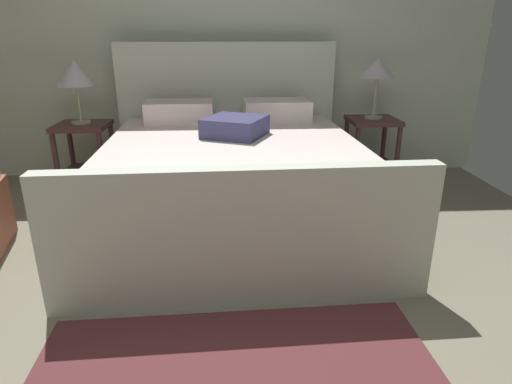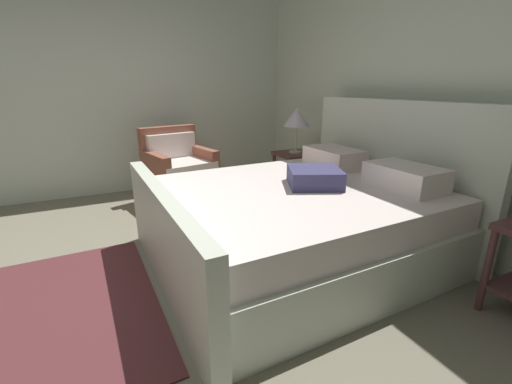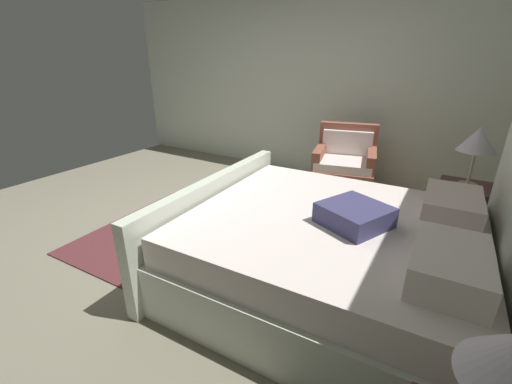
% 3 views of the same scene
% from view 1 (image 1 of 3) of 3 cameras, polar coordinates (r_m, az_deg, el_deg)
% --- Properties ---
extents(wall_back, '(5.14, 0.12, 2.56)m').
position_cam_1_polar(wall_back, '(4.32, -4.74, 19.33)').
color(wall_back, silver).
rests_on(wall_back, ground).
extents(bed, '(2.04, 2.28, 1.27)m').
position_cam_1_polar(bed, '(3.22, -3.07, 2.36)').
color(bed, beige).
rests_on(bed, ground).
extents(nightstand_right, '(0.44, 0.44, 0.60)m').
position_cam_1_polar(nightstand_right, '(4.22, 14.95, 6.72)').
color(nightstand_right, '#522E2F').
rests_on(nightstand_right, ground).
extents(table_lamp_right, '(0.31, 0.31, 0.54)m').
position_cam_1_polar(table_lamp_right, '(4.13, 15.75, 15.28)').
color(table_lamp_right, '#B7B293').
rests_on(table_lamp_right, nightstand_right).
extents(nightstand_left, '(0.44, 0.44, 0.60)m').
position_cam_1_polar(nightstand_left, '(4.13, -21.63, 5.69)').
color(nightstand_left, '#522E2F').
rests_on(nightstand_left, ground).
extents(table_lamp_left, '(0.31, 0.31, 0.53)m').
position_cam_1_polar(table_lamp_left, '(4.04, -22.77, 14.12)').
color(table_lamp_left, '#B7B293').
rests_on(table_lamp_left, nightstand_left).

